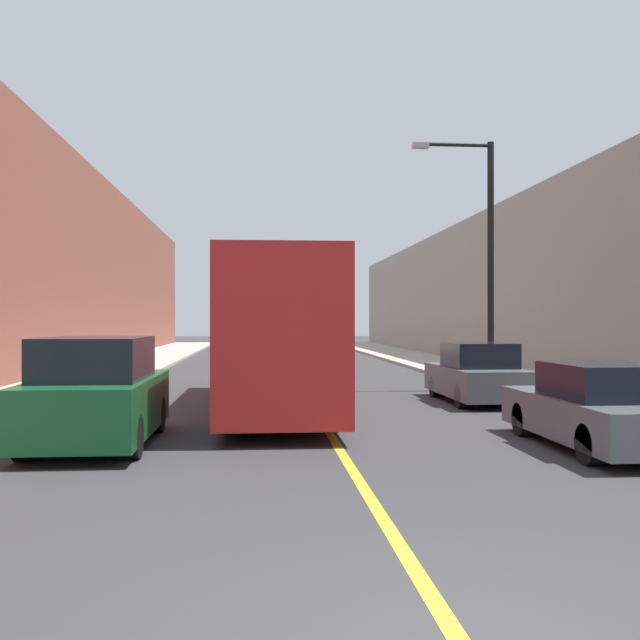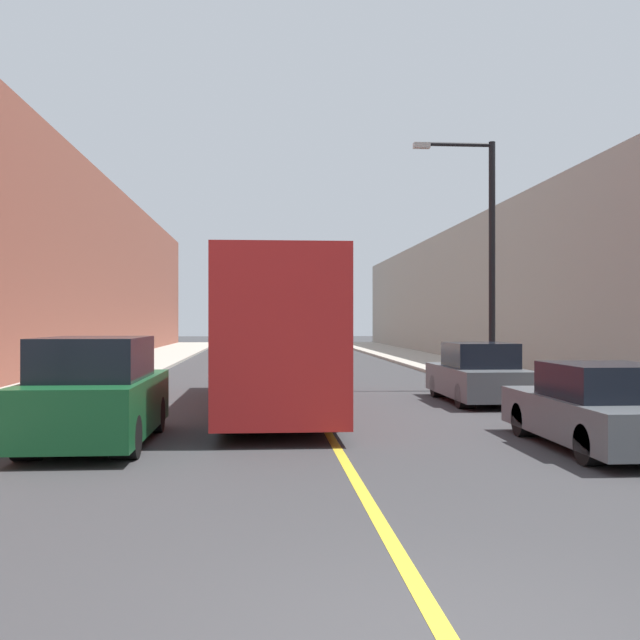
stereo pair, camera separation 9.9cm
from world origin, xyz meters
name	(u,v)px [view 1 (the left image)]	position (x,y,z in m)	size (l,w,h in m)	color
sidewalk_left	(128,366)	(-7.30, 30.00, 0.06)	(3.74, 72.00, 0.13)	#B2AA9E
sidewalk_right	(442,365)	(7.30, 30.00, 0.06)	(3.74, 72.00, 0.13)	#B2AA9E
building_row_left	(41,264)	(-11.17, 30.00, 4.73)	(4.00, 72.00, 9.46)	brown
building_row_right	(522,289)	(11.17, 30.00, 3.67)	(4.00, 72.00, 7.33)	gray
road_center_line	(288,367)	(0.00, 30.00, 0.00)	(0.16, 72.00, 0.01)	gold
bus	(275,333)	(-0.93, 13.47, 1.85)	(2.40, 11.61, 3.48)	#AD1E1E
parked_suv_left	(97,395)	(-4.10, 8.34, 0.86)	(1.88, 4.50, 1.86)	#145128
car_right_near	(602,410)	(4.37, 7.31, 0.65)	(1.86, 4.56, 1.43)	#51565B
car_right_mid	(477,376)	(4.37, 14.47, 0.70)	(1.78, 4.43, 1.57)	#51565B
street_lamp_right	(484,247)	(5.51, 17.59, 4.39)	(2.53, 0.24, 7.47)	black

